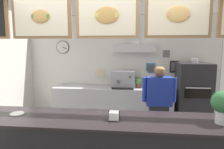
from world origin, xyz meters
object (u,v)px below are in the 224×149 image
object	(u,v)px
napkin_holder	(114,116)
shop_worker	(159,106)
pizza_oven	(193,95)
espresso_machine	(123,79)
potted_rosemary	(138,81)
potted_oregano	(163,81)
condiment_plate	(17,114)
basil_vase	(223,105)

from	to	relation	value
napkin_holder	shop_worker	bearing A→B (deg)	64.11
pizza_oven	espresso_machine	distance (m)	1.68
shop_worker	napkin_holder	size ratio (longest dim) A/B	11.38
shop_worker	potted_rosemary	world-z (taller)	shop_worker
potted_oregano	shop_worker	bearing A→B (deg)	-100.83
pizza_oven	shop_worker	xyz separation A→B (m)	(-0.92, -1.14, 0.06)
shop_worker	condiment_plate	distance (m)	2.36
pizza_oven	napkin_holder	size ratio (longest dim) A/B	11.95
pizza_oven	condiment_plate	bearing A→B (deg)	-138.86
potted_rosemary	basil_vase	distance (m)	2.84
shop_worker	condiment_plate	size ratio (longest dim) A/B	9.11
shop_worker	potted_rosemary	xyz separation A→B (m)	(-0.35, 1.30, 0.22)
espresso_machine	napkin_holder	distance (m)	2.66
potted_rosemary	basil_vase	world-z (taller)	basil_vase
espresso_machine	potted_rosemary	bearing A→B (deg)	8.07
potted_oregano	pizza_oven	bearing A→B (deg)	-12.63
potted_rosemary	basil_vase	bearing A→B (deg)	-72.18
shop_worker	espresso_machine	xyz separation A→B (m)	(-0.72, 1.25, 0.28)
shop_worker	basil_vase	xyz separation A→B (m)	(0.52, -1.39, 0.44)
pizza_oven	potted_oregano	bearing A→B (deg)	167.37
shop_worker	napkin_holder	world-z (taller)	shop_worker
potted_oregano	napkin_holder	world-z (taller)	potted_oregano
espresso_machine	potted_oregano	bearing A→B (deg)	2.63
potted_rosemary	espresso_machine	bearing A→B (deg)	-171.93
potted_rosemary	condiment_plate	bearing A→B (deg)	-120.76
shop_worker	espresso_machine	world-z (taller)	shop_worker
potted_rosemary	potted_oregano	bearing A→B (deg)	-0.79
potted_oregano	napkin_holder	bearing A→B (deg)	-109.03
shop_worker	espresso_machine	distance (m)	1.47
shop_worker	potted_oregano	world-z (taller)	shop_worker
pizza_oven	potted_rosemary	bearing A→B (deg)	172.85
pizza_oven	shop_worker	bearing A→B (deg)	-128.98
pizza_oven	condiment_plate	size ratio (longest dim) A/B	9.57
napkin_holder	condiment_plate	distance (m)	1.24
pizza_oven	potted_oregano	xyz separation A→B (m)	(-0.68, 0.15, 0.30)
napkin_holder	condiment_plate	world-z (taller)	napkin_holder
pizza_oven	potted_rosemary	size ratio (longest dim) A/B	6.07
potted_rosemary	potted_oregano	world-z (taller)	potted_oregano
potted_oregano	condiment_plate	bearing A→B (deg)	-129.45
basil_vase	espresso_machine	bearing A→B (deg)	115.13
potted_oregano	napkin_holder	xyz separation A→B (m)	(-0.93, -2.71, 0.04)
shop_worker	potted_rosemary	bearing A→B (deg)	-78.34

